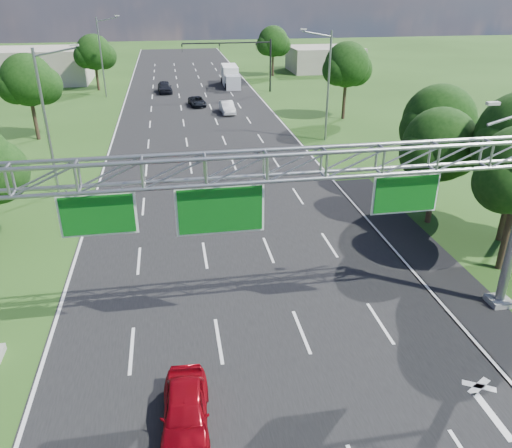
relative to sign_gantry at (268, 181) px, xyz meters
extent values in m
plane|color=#234514|center=(-0.33, 18.00, -6.89)|extent=(220.00, 220.00, 0.00)
cube|color=black|center=(-0.33, 18.00, -6.89)|extent=(18.00, 180.00, 0.02)
cube|color=black|center=(9.87, 2.00, -6.89)|extent=(3.00, 30.00, 0.02)
cube|color=gray|center=(11.17, 0.00, -6.74)|extent=(1.00, 1.00, 0.30)
cube|color=beige|center=(8.77, 0.00, 2.61)|extent=(0.50, 0.22, 0.12)
cube|color=white|center=(-6.33, -0.02, -0.89)|extent=(2.80, 0.05, 1.70)
cube|color=#0B5A14|center=(-6.33, -0.08, -0.89)|extent=(2.62, 0.05, 1.52)
cube|color=white|center=(-1.83, -0.02, -1.04)|extent=(3.40, 0.05, 2.00)
cube|color=#0B5A14|center=(-1.83, -0.08, -1.04)|extent=(3.22, 0.05, 1.82)
cube|color=white|center=(5.67, -0.02, -0.89)|extent=(2.80, 0.05, 1.70)
cube|color=#0B5A14|center=(5.67, -0.08, -0.89)|extent=(2.62, 0.05, 1.52)
cylinder|color=black|center=(10.67, 53.00, -3.39)|extent=(0.24, 0.24, 7.00)
cylinder|color=black|center=(4.67, 53.00, -0.29)|extent=(12.00, 0.18, 0.18)
imported|color=black|center=(-1.33, 53.00, -0.84)|extent=(0.18, 0.22, 1.10)
imported|color=black|center=(3.67, 53.00, -0.84)|extent=(0.18, 0.22, 1.10)
imported|color=black|center=(8.67, 53.00, -0.84)|extent=(0.18, 0.22, 1.10)
cylinder|color=gray|center=(-11.83, 18.00, -1.89)|extent=(0.20, 0.20, 10.00)
cylinder|color=gray|center=(-10.53, 18.00, 2.81)|extent=(2.78, 0.12, 0.60)
cube|color=beige|center=(-9.23, 18.00, 3.21)|extent=(0.55, 0.22, 0.12)
cylinder|color=gray|center=(-11.83, 53.00, -1.89)|extent=(0.20, 0.20, 10.00)
cylinder|color=gray|center=(-10.53, 53.00, 2.81)|extent=(2.78, 0.12, 0.60)
cube|color=beige|center=(-9.23, 53.00, 3.21)|extent=(0.55, 0.22, 0.12)
cylinder|color=gray|center=(11.17, 28.00, -1.89)|extent=(0.20, 0.20, 10.00)
cylinder|color=gray|center=(9.87, 28.00, 2.81)|extent=(2.78, 0.12, 0.60)
cube|color=beige|center=(8.57, 28.00, 3.21)|extent=(0.55, 0.22, 0.12)
cylinder|color=#2D2116|center=(13.17, 3.00, -5.02)|extent=(0.36, 0.36, 3.74)
sphere|color=black|center=(12.18, 2.70, -1.83)|extent=(3.08, 3.08, 3.08)
cylinder|color=#2D2116|center=(15.17, 6.00, -4.80)|extent=(0.36, 0.36, 4.18)
sphere|color=black|center=(14.04, 5.70, -1.21)|extent=(3.50, 3.50, 3.50)
cylinder|color=#2D2116|center=(12.17, 9.00, -5.24)|extent=(0.36, 0.36, 3.30)
sphere|color=black|center=(12.17, 9.00, -1.83)|extent=(4.40, 4.40, 4.40)
sphere|color=black|center=(13.27, 9.40, -2.38)|extent=(3.30, 3.30, 3.30)
sphere|color=black|center=(11.18, 8.70, -2.27)|extent=(3.08, 3.08, 3.08)
cylinder|color=#2D2116|center=(14.17, 13.00, -5.13)|extent=(0.36, 0.36, 3.52)
sphere|color=black|center=(14.17, 13.00, -1.45)|extent=(4.80, 4.80, 4.80)
sphere|color=black|center=(15.37, 13.40, -2.05)|extent=(3.60, 3.60, 3.60)
sphere|color=black|center=(13.09, 12.70, -1.93)|extent=(3.36, 3.36, 3.36)
cylinder|color=#2D2116|center=(-16.33, 33.00, -5.02)|extent=(0.36, 0.36, 3.74)
sphere|color=black|center=(-16.33, 33.00, -1.23)|extent=(4.80, 4.80, 4.80)
sphere|color=black|center=(-15.13, 33.40, -1.83)|extent=(3.60, 3.60, 3.60)
sphere|color=black|center=(-17.41, 32.70, -1.71)|extent=(3.36, 3.36, 3.36)
cylinder|color=#2D2116|center=(-13.33, 58.00, -5.24)|extent=(0.36, 0.36, 3.30)
sphere|color=black|center=(-13.33, 58.00, -1.67)|extent=(4.80, 4.80, 4.80)
sphere|color=black|center=(-12.13, 58.40, -2.27)|extent=(3.60, 3.60, 3.60)
sphere|color=black|center=(-14.41, 57.70, -2.15)|extent=(3.36, 3.36, 3.36)
cylinder|color=#2D2116|center=(15.67, 36.00, -4.91)|extent=(0.36, 0.36, 3.96)
sphere|color=black|center=(15.67, 36.00, -1.01)|extent=(4.80, 4.80, 4.80)
sphere|color=black|center=(16.87, 36.40, -1.61)|extent=(3.60, 3.60, 3.60)
sphere|color=black|center=(14.59, 35.70, -1.49)|extent=(3.36, 3.36, 3.36)
cylinder|color=#2D2116|center=(13.67, 66.00, -5.13)|extent=(0.36, 0.36, 3.52)
sphere|color=black|center=(13.67, 66.00, -1.45)|extent=(4.80, 4.80, 4.80)
sphere|color=black|center=(14.87, 66.40, -2.05)|extent=(3.60, 3.60, 3.60)
sphere|color=black|center=(12.59, 65.70, -1.93)|extent=(3.36, 3.36, 3.36)
cube|color=#A09686|center=(-22.33, 66.00, -4.39)|extent=(14.00, 10.00, 5.00)
cube|color=#A09686|center=(23.67, 70.00, -4.89)|extent=(12.00, 9.00, 4.00)
imported|color=maroon|center=(-3.67, -4.76, -6.22)|extent=(1.81, 4.04, 1.35)
imported|color=black|center=(-0.10, 45.36, -6.34)|extent=(2.24, 4.14, 1.10)
imported|color=black|center=(-4.00, 54.69, -6.12)|extent=(2.16, 4.65, 1.54)
imported|color=silver|center=(3.13, 40.90, -6.22)|extent=(1.64, 4.16, 1.35)
cube|color=white|center=(5.69, 59.02, -5.40)|extent=(2.35, 5.50, 2.71)
cube|color=silver|center=(5.69, 55.22, -5.90)|extent=(2.15, 2.06, 1.99)
cylinder|color=black|center=(4.70, 55.40, -6.44)|extent=(0.32, 0.90, 0.90)
cylinder|color=black|center=(6.69, 55.40, -6.44)|extent=(0.32, 0.90, 0.90)
cylinder|color=black|center=(4.70, 60.82, -6.44)|extent=(0.32, 0.90, 0.90)
cylinder|color=black|center=(6.69, 60.82, -6.44)|extent=(0.32, 0.90, 0.90)
camera|label=1|loc=(-3.42, -17.38, 6.69)|focal=35.00mm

